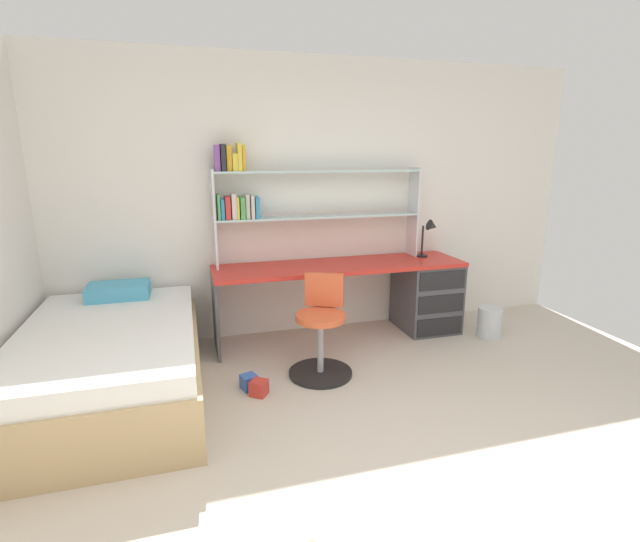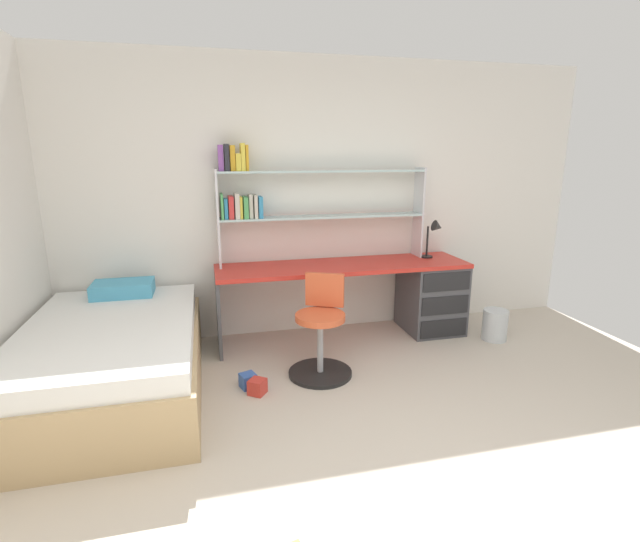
# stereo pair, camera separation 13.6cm
# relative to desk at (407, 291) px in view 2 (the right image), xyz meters

# --- Properties ---
(ground_plane) EXTENTS (5.74, 6.51, 0.02)m
(ground_plane) POSITION_rel_desk_xyz_m (-0.91, -2.43, -0.44)
(ground_plane) COLOR beige
(room_shell) EXTENTS (5.74, 6.51, 2.64)m
(room_shell) POSITION_rel_desk_xyz_m (-2.19, -1.12, 0.90)
(room_shell) COLOR white
(room_shell) RESTS_ON ground_plane
(desk) EXTENTS (2.40, 0.61, 0.74)m
(desk) POSITION_rel_desk_xyz_m (0.00, 0.00, 0.00)
(desk) COLOR red
(desk) RESTS_ON ground_plane
(bookshelf_hutch) EXTENTS (2.00, 0.22, 1.11)m
(bookshelf_hutch) POSITION_rel_desk_xyz_m (-1.15, 0.19, 0.96)
(bookshelf_hutch) COLOR silver
(bookshelf_hutch) RESTS_ON desk
(desk_lamp) EXTENTS (0.20, 0.17, 0.38)m
(desk_lamp) POSITION_rel_desk_xyz_m (0.30, 0.05, 0.57)
(desk_lamp) COLOR black
(desk_lamp) RESTS_ON desk
(swivel_chair) EXTENTS (0.52, 0.52, 0.81)m
(swivel_chair) POSITION_rel_desk_xyz_m (-1.05, -0.69, -0.10)
(swivel_chair) COLOR black
(swivel_chair) RESTS_ON ground_plane
(bed_platform) EXTENTS (1.24, 1.95, 0.68)m
(bed_platform) POSITION_rel_desk_xyz_m (-2.64, -0.66, -0.14)
(bed_platform) COLOR tan
(bed_platform) RESTS_ON ground_plane
(waste_bin) EXTENTS (0.24, 0.24, 0.30)m
(waste_bin) POSITION_rel_desk_xyz_m (0.76, -0.40, -0.28)
(waste_bin) COLOR silver
(waste_bin) RESTS_ON ground_plane
(toy_block_blue_1) EXTENTS (0.14, 0.14, 0.11)m
(toy_block_blue_1) POSITION_rel_desk_xyz_m (-1.66, -0.80, -0.37)
(toy_block_blue_1) COLOR #3860B7
(toy_block_blue_1) RESTS_ON ground_plane
(toy_block_red_2) EXTENTS (0.16, 0.16, 0.11)m
(toy_block_red_2) POSITION_rel_desk_xyz_m (-1.60, -0.91, -0.37)
(toy_block_red_2) COLOR red
(toy_block_red_2) RESTS_ON ground_plane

